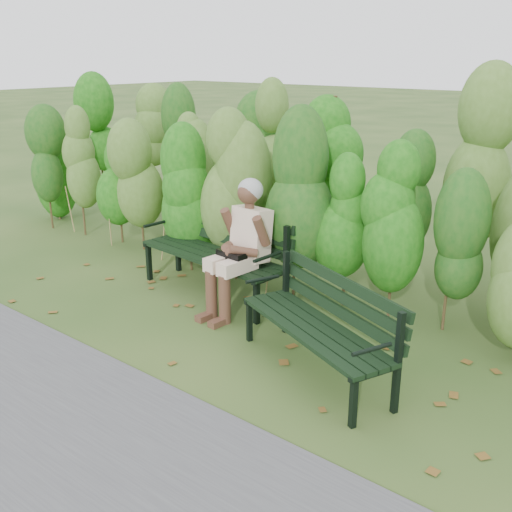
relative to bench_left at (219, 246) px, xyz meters
The scene contains 7 objects.
ground 1.35m from the bench_left, 41.99° to the right, with size 80.00×80.00×0.00m, color #29491A.
footpath 3.21m from the bench_left, 73.14° to the right, with size 60.00×2.50×0.01m, color #474749.
hedge_band 1.56m from the bench_left, 48.50° to the left, with size 11.04×1.67×2.42m.
leaf_litter 0.85m from the bench_left, 64.53° to the right, with size 5.93×2.29×0.01m.
bench_left is the anchor object (origin of this frame).
bench_right 2.03m from the bench_left, 22.05° to the right, with size 1.73×1.11×0.82m.
seated_woman 0.62m from the bench_left, 24.02° to the right, with size 0.57×0.84×1.39m.
Camera 1 is at (3.38, -3.82, 2.57)m, focal length 42.00 mm.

